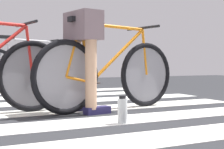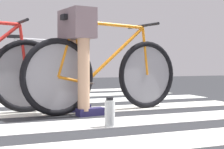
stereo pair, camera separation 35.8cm
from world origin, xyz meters
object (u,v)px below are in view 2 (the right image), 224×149
at_px(cyclist_1_of_3, 77,47).
at_px(bicycle_3_of_3, 36,69).
at_px(bicycle_1_of_3, 106,73).
at_px(water_bottle, 110,113).

height_order(cyclist_1_of_3, bicycle_3_of_3, cyclist_1_of_3).
xyz_separation_m(cyclist_1_of_3, bicycle_3_of_3, (0.04, 2.67, -0.26)).
height_order(bicycle_1_of_3, water_bottle, bicycle_1_of_3).
height_order(bicycle_1_of_3, cyclist_1_of_3, cyclist_1_of_3).
bearing_deg(bicycle_1_of_3, water_bottle, -118.28).
distance_m(bicycle_1_of_3, water_bottle, 0.85).
relative_size(cyclist_1_of_3, bicycle_3_of_3, 0.58).
relative_size(bicycle_1_of_3, cyclist_1_of_3, 1.74).
xyz_separation_m(bicycle_3_of_3, water_bottle, (0.02, -3.38, -0.28)).
distance_m(cyclist_1_of_3, bicycle_3_of_3, 2.69).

